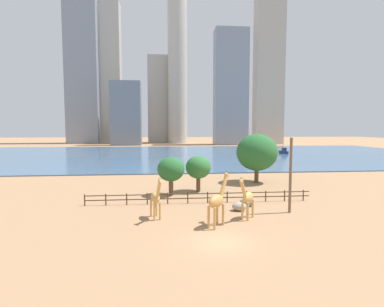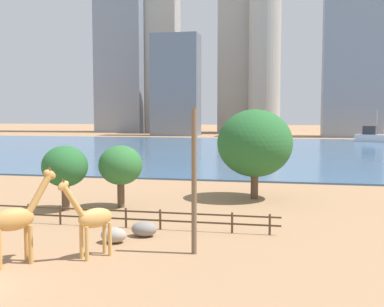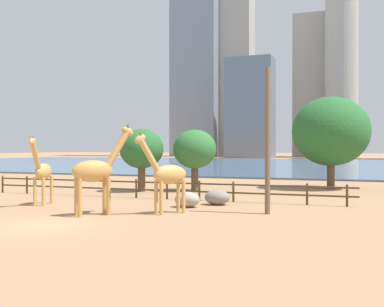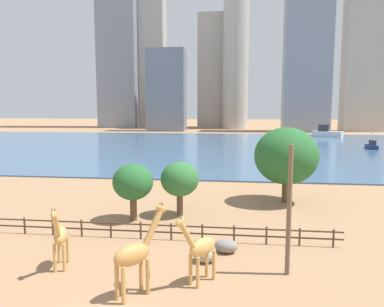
# 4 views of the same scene
# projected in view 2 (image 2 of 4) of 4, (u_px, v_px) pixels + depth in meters

# --- Properties ---
(ground_plane) EXTENTS (400.00, 400.00, 0.00)m
(ground_plane) POSITION_uv_depth(u_px,v_px,m) (223.00, 149.00, 98.18)
(ground_plane) COLOR #9E7551
(harbor_water) EXTENTS (180.00, 86.00, 0.20)m
(harbor_water) POSITION_uv_depth(u_px,v_px,m) (221.00, 150.00, 95.24)
(harbor_water) COLOR #3D6084
(harbor_water) RESTS_ON ground
(giraffe_tall) EXTENTS (2.64, 3.00, 4.75)m
(giraffe_tall) POSITION_uv_depth(u_px,v_px,m) (17.00, 219.00, 23.47)
(giraffe_tall) COLOR #C18C47
(giraffe_tall) RESTS_ON ground
(giraffe_companion) EXTENTS (2.27, 2.81, 4.29)m
(giraffe_companion) POSITION_uv_depth(u_px,v_px,m) (92.00, 218.00, 24.56)
(giraffe_companion) COLOR tan
(giraffe_companion) RESTS_ON ground
(utility_pole) EXTENTS (0.28, 0.28, 7.68)m
(utility_pole) POSITION_uv_depth(u_px,v_px,m) (194.00, 182.00, 25.13)
(utility_pole) COLOR brown
(utility_pole) RESTS_ON ground
(boulder_near_fence) EXTENTS (1.51, 1.20, 0.90)m
(boulder_near_fence) POSITION_uv_depth(u_px,v_px,m) (114.00, 235.00, 27.57)
(boulder_near_fence) COLOR gray
(boulder_near_fence) RESTS_ON ground
(boulder_by_pole) EXTENTS (1.56, 1.21, 0.91)m
(boulder_by_pole) POSITION_uv_depth(u_px,v_px,m) (144.00, 229.00, 28.98)
(boulder_by_pole) COLOR gray
(boulder_by_pole) RESTS_ON ground
(enclosure_fence) EXTENTS (26.12, 0.14, 1.30)m
(enclosure_fence) POSITION_uv_depth(u_px,v_px,m) (79.00, 214.00, 31.77)
(enclosure_fence) COLOR #4C3826
(enclosure_fence) RESTS_ON ground
(tree_left_large) EXTENTS (3.49, 3.49, 4.96)m
(tree_left_large) POSITION_uv_depth(u_px,v_px,m) (65.00, 167.00, 36.53)
(tree_left_large) COLOR brown
(tree_left_large) RESTS_ON ground
(tree_center_broad) EXTENTS (3.44, 3.44, 4.90)m
(tree_center_broad) POSITION_uv_depth(u_px,v_px,m) (121.00, 166.00, 37.64)
(tree_center_broad) COLOR brown
(tree_center_broad) RESTS_ON ground
(tree_right_tall) EXTENTS (6.45, 6.45, 7.74)m
(tree_right_tall) POSITION_uv_depth(u_px,v_px,m) (255.00, 143.00, 41.27)
(tree_right_tall) COLOR brown
(tree_right_tall) RESTS_ON ground
(boat_ferry) EXTENTS (9.46, 6.92, 8.07)m
(boat_ferry) POSITION_uv_depth(u_px,v_px,m) (374.00, 136.00, 120.15)
(boat_ferry) COLOR silver
(boat_ferry) RESTS_ON harbor_water
(skyline_tower_needle) EXTENTS (17.92, 15.68, 100.39)m
(skyline_tower_needle) POSITION_uv_depth(u_px,v_px,m) (122.00, 0.00, 182.42)
(skyline_tower_needle) COLOR gray
(skyline_tower_needle) RESTS_ON ground
(skyline_block_central) EXTENTS (15.23, 8.33, 32.54)m
(skyline_block_central) POSITION_uv_depth(u_px,v_px,m) (176.00, 85.00, 155.42)
(skyline_block_central) COLOR slate
(skyline_block_central) RESTS_ON ground
(skyline_tower_glass) EXTENTS (17.43, 9.28, 60.26)m
(skyline_tower_glass) POSITION_uv_depth(u_px,v_px,m) (353.00, 37.00, 144.04)
(skyline_tower_glass) COLOR gray
(skyline_tower_glass) RESTS_ON ground
(skyline_block_left) EXTENTS (11.09, 11.09, 88.25)m
(skyline_block_left) POSITION_uv_depth(u_px,v_px,m) (265.00, 7.00, 166.72)
(skyline_block_left) COLOR #B7B2A8
(skyline_block_left) RESTS_ON ground
(skyline_tower_short) EXTENTS (15.54, 9.74, 82.45)m
(skyline_tower_short) POSITION_uv_depth(u_px,v_px,m) (158.00, 24.00, 184.26)
(skyline_tower_short) COLOR #ADA89E
(skyline_tower_short) RESTS_ON ground
(skyline_block_wide) EXTENTS (15.87, 10.67, 52.40)m
(skyline_block_wide) POSITION_uv_depth(u_px,v_px,m) (240.00, 63.00, 180.62)
(skyline_block_wide) COLOR #ADA89E
(skyline_block_wide) RESTS_ON ground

